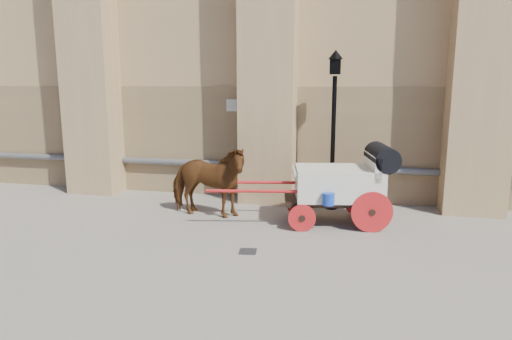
# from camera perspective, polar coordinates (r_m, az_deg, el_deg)

# --- Properties ---
(ground) EXTENTS (90.00, 90.00, 0.00)m
(ground) POSITION_cam_1_polar(r_m,az_deg,el_deg) (8.61, 3.40, -10.23)
(ground) COLOR #6D665C
(ground) RESTS_ON ground
(horse) EXTENTS (2.07, 1.08, 1.69)m
(horse) POSITION_cam_1_polar(r_m,az_deg,el_deg) (10.64, -6.11, -1.42)
(horse) COLOR brown
(horse) RESTS_ON ground
(carriage) EXTENTS (4.19, 1.81, 1.78)m
(carriage) POSITION_cam_1_polar(r_m,az_deg,el_deg) (10.22, 11.00, -1.41)
(carriage) COLOR black
(carriage) RESTS_ON ground
(street_lamp) EXTENTS (0.36, 0.36, 3.86)m
(street_lamp) POSITION_cam_1_polar(r_m,az_deg,el_deg) (11.26, 9.65, 5.45)
(street_lamp) COLOR black
(street_lamp) RESTS_ON ground
(drain_grate_near) EXTENTS (0.36, 0.36, 0.01)m
(drain_grate_near) POSITION_cam_1_polar(r_m,az_deg,el_deg) (8.62, -1.02, -10.13)
(drain_grate_near) COLOR black
(drain_grate_near) RESTS_ON ground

